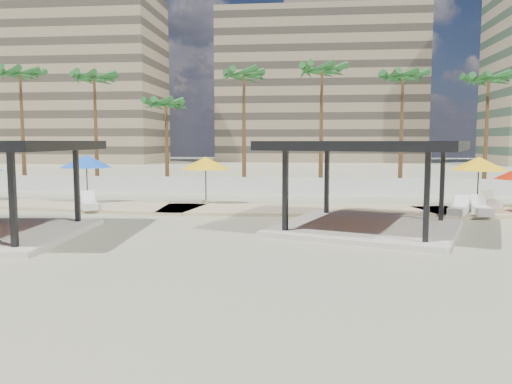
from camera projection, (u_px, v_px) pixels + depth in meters
The scene contains 20 objects.
ground at pixel (258, 235), 20.51m from camera, with size 200.00×200.00×0.00m, color tan.
promenade at pixel (307, 209), 27.88m from camera, with size 44.45×7.97×0.24m.
boundary_wall at pixel (280, 186), 36.28m from camera, with size 56.00×0.30×1.20m, color silver.
building_west at pixel (66, 78), 90.60m from camera, with size 34.00×16.00×32.40m.
building_mid at pixel (319, 87), 95.83m from camera, with size 38.00×16.00×30.40m.
pavilion_central at pixel (369, 177), 21.37m from camera, with size 9.67×9.67×3.83m.
umbrella_b at pixel (206, 163), 29.78m from camera, with size 3.41×3.41×2.73m.
umbrella_e at pixel (479, 164), 28.15m from camera, with size 3.53×3.53×2.77m.
umbrella_f at pixel (86, 161), 30.36m from camera, with size 3.64×3.64×2.82m.
lounger_a at pixel (89, 204), 27.28m from camera, with size 1.73×2.36×0.87m.
lounger_b at pixel (459, 209), 25.25m from camera, with size 1.61×2.32×0.84m.
lounger_c at pixel (481, 210), 25.14m from camera, with size 1.00×2.37×0.87m.
lounger_d at pixel (491, 202), 28.34m from camera, with size 0.85×2.17×0.80m.
palm_a at pixel (20, 78), 39.90m from camera, with size 3.00×3.00×10.05m.
palm_b at pixel (94, 82), 39.70m from camera, with size 3.00×3.00×9.71m.
palm_c at pixel (166, 107), 38.69m from camera, with size 3.00×3.00×7.57m.
palm_d at pixel (244, 79), 38.65m from camera, with size 3.00×3.00×9.80m.
palm_e at pixel (322, 75), 37.51m from camera, with size 3.00×3.00×10.00m.
palm_f at pixel (403, 81), 37.14m from camera, with size 3.00×3.00×9.48m.
palm_g at pixel (488, 83), 36.15m from camera, with size 3.00×3.00×9.16m.
Camera 1 is at (2.04, -20.12, 3.82)m, focal length 35.00 mm.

